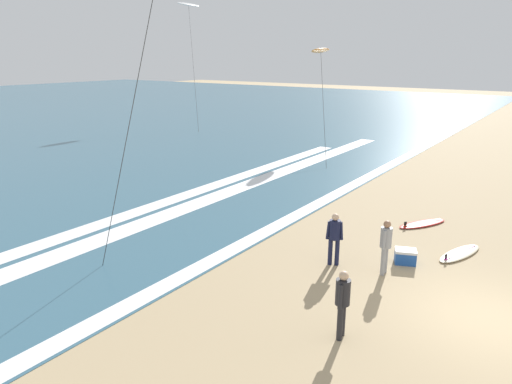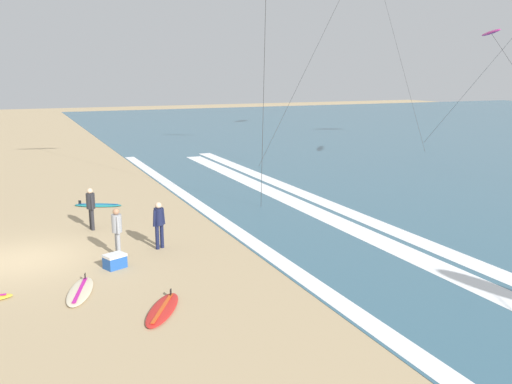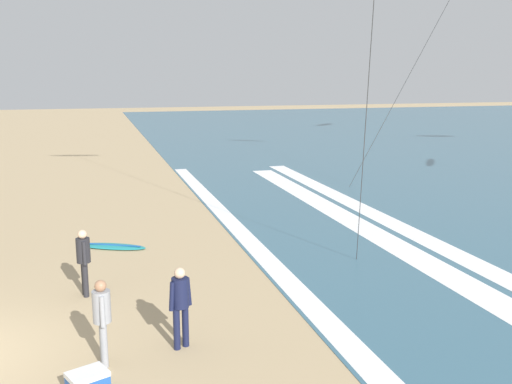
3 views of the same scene
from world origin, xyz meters
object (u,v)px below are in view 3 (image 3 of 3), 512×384
at_px(surfboard_foreground_flat, 112,246).
at_px(surfer_foreground_main, 102,315).
at_px(cooler_box, 88,384).
at_px(surfer_left_far, 180,300).
at_px(surfer_right_near, 84,257).

bearing_deg(surfboard_foreground_flat, surfer_foreground_main, -3.22).
xyz_separation_m(surfer_foreground_main, cooler_box, (1.04, -0.28, -0.74)).
xyz_separation_m(surfer_left_far, cooler_box, (1.32, -1.72, -0.74)).
relative_size(surfer_right_near, surfboard_foreground_flat, 0.74).
distance_m(surfer_left_far, cooler_box, 2.29).
bearing_deg(surfer_left_far, cooler_box, -52.34).
distance_m(surfer_right_near, surfer_foreground_main, 3.58).
distance_m(surfer_left_far, surfboard_foreground_flat, 7.18).
distance_m(surfer_left_far, surfer_foreground_main, 1.46).
height_order(surfer_right_near, cooler_box, surfer_right_near).
bearing_deg(cooler_box, surfer_right_near, -179.27).
relative_size(surfer_left_far, cooler_box, 2.17).
bearing_deg(surfer_right_near, surfboard_foreground_flat, 168.70).
bearing_deg(surfer_foreground_main, surfer_right_near, -174.53).
bearing_deg(surfer_right_near, surfer_foreground_main, 5.47).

